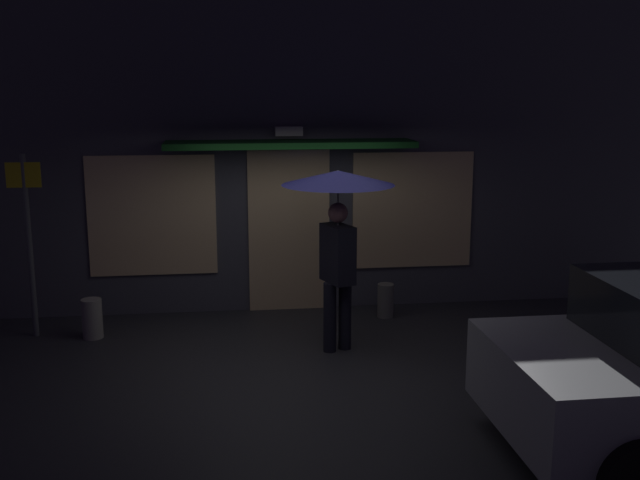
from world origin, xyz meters
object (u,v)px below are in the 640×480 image
street_sign_post (28,234)px  sidewalk_bollard_2 (92,319)px  sidewalk_bollard (386,300)px  person_with_umbrella (338,207)px

street_sign_post → sidewalk_bollard_2: 1.27m
sidewalk_bollard → sidewalk_bollard_2: size_ratio=0.92×
person_with_umbrella → street_sign_post: bearing=55.3°
street_sign_post → sidewalk_bollard: (4.45, 0.21, -1.06)m
sidewalk_bollard_2 → person_with_umbrella: bearing=-15.5°
sidewalk_bollard → sidewalk_bollard_2: bearing=-174.3°
person_with_umbrella → sidewalk_bollard: 2.06m
street_sign_post → sidewalk_bollard: size_ratio=4.98×
person_with_umbrella → sidewalk_bollard_2: person_with_umbrella is taller
person_with_umbrella → sidewalk_bollard_2: 3.35m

